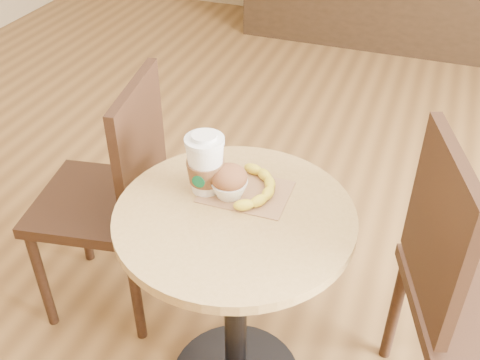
# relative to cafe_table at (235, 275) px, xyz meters

# --- Properties ---
(cafe_table) EXTENTS (0.65, 0.65, 0.75)m
(cafe_table) POSITION_rel_cafe_table_xyz_m (0.00, 0.00, 0.00)
(cafe_table) COLOR black
(cafe_table) RESTS_ON ground
(chair_left) EXTENTS (0.48, 0.48, 0.94)m
(chair_left) POSITION_rel_cafe_table_xyz_m (-0.53, 0.21, 0.00)
(chair_left) COLOR black
(chair_left) RESTS_ON ground
(chair_right) EXTENTS (0.55, 0.55, 0.98)m
(chair_right) POSITION_rel_cafe_table_xyz_m (0.63, 0.15, 0.03)
(chair_right) COLOR black
(chair_right) RESTS_ON ground
(kraft_bag) EXTENTS (0.24, 0.18, 0.00)m
(kraft_bag) POSITION_rel_cafe_table_xyz_m (-0.00, 0.09, 0.24)
(kraft_bag) COLOR #986D49
(kraft_bag) RESTS_ON cafe_table
(coffee_cup) EXTENTS (0.11, 0.11, 0.18)m
(coffee_cup) POSITION_rel_cafe_table_xyz_m (-0.11, 0.07, 0.32)
(coffee_cup) COLOR white
(coffee_cup) RESTS_ON cafe_table
(muffin) EXTENTS (0.10, 0.10, 0.09)m
(muffin) POSITION_rel_cafe_table_xyz_m (-0.04, 0.06, 0.28)
(muffin) COLOR white
(muffin) RESTS_ON kraft_bag
(banana) EXTENTS (0.15, 0.24, 0.03)m
(banana) POSITION_rel_cafe_table_xyz_m (0.03, 0.10, 0.26)
(banana) COLOR yellow
(banana) RESTS_ON kraft_bag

